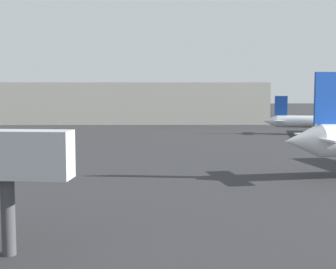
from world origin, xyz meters
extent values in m
cone|color=white|center=(16.09, 35.68, 3.69)|extent=(3.85, 3.60, 3.07)
cube|color=white|center=(18.21, 36.05, 3.99)|extent=(3.55, 8.11, 0.15)
cube|color=#1947B2|center=(18.67, 36.12, 7.61)|extent=(2.99, 0.79, 4.78)
cylinder|color=silver|center=(34.69, 81.29, 2.42)|extent=(19.37, 6.31, 2.29)
cone|color=silver|center=(24.01, 83.59, 2.42)|extent=(2.94, 2.76, 2.29)
cube|color=silver|center=(33.74, 81.50, 2.08)|extent=(7.48, 18.32, 0.18)
cube|color=silver|center=(25.61, 83.25, 2.65)|extent=(3.05, 6.47, 0.12)
cube|color=#1947B2|center=(25.97, 83.17, 5.42)|extent=(2.37, 0.72, 3.71)
cylinder|color=#4C4C54|center=(35.03, 84.70, 1.96)|extent=(2.46, 1.77, 1.34)
cylinder|color=#4C4C54|center=(33.59, 78.04, 1.96)|extent=(2.46, 1.77, 1.34)
cube|color=black|center=(34.05, 82.95, 0.64)|extent=(0.44, 0.44, 1.28)
cube|color=black|center=(33.43, 80.04, 0.64)|extent=(0.44, 0.44, 1.28)
cylinder|color=#3F3F44|center=(-4.54, 15.89, 1.97)|extent=(0.70, 0.70, 3.94)
cube|color=beige|center=(-3.65, 119.15, 5.12)|extent=(66.14, 23.62, 10.25)
camera|label=1|loc=(3.21, -7.74, 8.30)|focal=51.06mm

